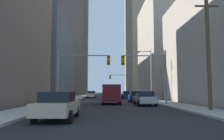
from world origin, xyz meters
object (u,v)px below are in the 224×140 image
object	(u,v)px
sedan_white	(92,94)
traffic_signal_near_left	(81,67)
sedan_beige	(58,105)
traffic_signal_far_right	(122,80)
sedan_blue	(136,97)
sedan_navy	(127,95)
sedan_silver	(145,98)
traffic_signal_near_right	(146,67)
cargo_van_maroon	(111,93)

from	to	relation	value
sedan_white	traffic_signal_near_left	size ratio (longest dim) A/B	0.71
sedan_beige	traffic_signal_far_right	bearing A→B (deg)	80.66
sedan_blue	sedan_navy	size ratio (longest dim) A/B	1.00
sedan_silver	traffic_signal_near_right	world-z (taller)	traffic_signal_near_right
sedan_silver	traffic_signal_far_right	size ratio (longest dim) A/B	0.71
sedan_white	traffic_signal_near_right	world-z (taller)	traffic_signal_near_right
sedan_silver	traffic_signal_near_right	xyz separation A→B (m)	(0.22, 0.21, 3.33)
sedan_navy	sedan_white	bearing A→B (deg)	140.35
sedan_blue	sedan_silver	bearing A→B (deg)	-90.01
traffic_signal_far_right	traffic_signal_near_right	bearing A→B (deg)	-89.48
sedan_beige	traffic_signal_near_left	size ratio (longest dim) A/B	0.71
sedan_beige	sedan_white	size ratio (longest dim) A/B	1.01
sedan_white	traffic_signal_far_right	xyz separation A→B (m)	(7.05, 4.89, 3.35)
sedan_blue	traffic_signal_far_right	distance (m)	24.10
traffic_signal_near_left	traffic_signal_far_right	distance (m)	30.66
sedan_white	traffic_signal_near_left	distance (m)	25.24
cargo_van_maroon	sedan_blue	size ratio (longest dim) A/B	1.23
sedan_navy	traffic_signal_near_left	world-z (taller)	traffic_signal_near_left
sedan_white	traffic_signal_near_right	xyz separation A→B (m)	(7.32, -25.01, 3.33)
sedan_silver	traffic_signal_near_left	xyz separation A→B (m)	(-6.82, 0.21, 3.36)
sedan_beige	traffic_signal_near_right	size ratio (longest dim) A/B	0.71
cargo_van_maroon	sedan_silver	bearing A→B (deg)	-38.13
sedan_silver	sedan_navy	world-z (taller)	same
traffic_signal_near_right	traffic_signal_far_right	distance (m)	29.91
sedan_navy	traffic_signal_far_right	distance (m)	11.38
sedan_navy	traffic_signal_near_right	xyz separation A→B (m)	(0.10, -19.04, 3.33)
traffic_signal_near_right	sedan_navy	bearing A→B (deg)	90.31
traffic_signal_far_right	sedan_navy	bearing A→B (deg)	-89.12
sedan_blue	traffic_signal_far_right	xyz separation A→B (m)	(-0.05, 23.86, 3.35)
cargo_van_maroon	sedan_blue	world-z (taller)	cargo_van_maroon
cargo_van_maroon	sedan_silver	world-z (taller)	cargo_van_maroon
traffic_signal_near_right	traffic_signal_far_right	bearing A→B (deg)	90.52
traffic_signal_far_right	sedan_silver	bearing A→B (deg)	-89.91
sedan_silver	sedan_blue	size ratio (longest dim) A/B	1.00
sedan_white	traffic_signal_far_right	world-z (taller)	traffic_signal_far_right
sedan_silver	traffic_signal_near_left	distance (m)	7.60
sedan_beige	sedan_navy	bearing A→B (deg)	77.13
sedan_blue	traffic_signal_near_right	xyz separation A→B (m)	(0.22, -6.04, 3.33)
sedan_blue	sedan_white	distance (m)	20.26
sedan_beige	traffic_signal_far_right	distance (m)	42.09
sedan_beige	sedan_navy	xyz separation A→B (m)	(6.98, 30.53, 0.00)
cargo_van_maroon	sedan_white	bearing A→B (deg)	99.03
traffic_signal_near_left	traffic_signal_far_right	bearing A→B (deg)	77.25
sedan_navy	traffic_signal_far_right	size ratio (longest dim) A/B	0.70
traffic_signal_near_left	traffic_signal_near_right	distance (m)	7.04
sedan_beige	sedan_navy	world-z (taller)	same
cargo_van_maroon	traffic_signal_far_right	world-z (taller)	traffic_signal_far_right
sedan_beige	traffic_signal_near_right	xyz separation A→B (m)	(7.08, 11.49, 3.33)
traffic_signal_far_right	sedan_white	bearing A→B (deg)	-145.22
sedan_white	traffic_signal_far_right	distance (m)	9.21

